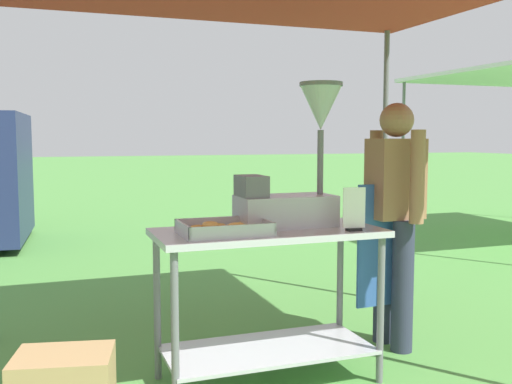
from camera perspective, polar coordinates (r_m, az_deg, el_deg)
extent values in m
plane|color=#519342|center=(8.30, -12.90, -4.41)|extent=(70.00, 70.00, 0.00)
cylinder|color=slate|center=(5.06, 12.34, 2.28)|extent=(0.04, 0.04, 2.26)
cube|color=#B7B7BC|center=(3.30, 1.18, -3.97)|extent=(1.27, 0.58, 0.04)
cube|color=#B7B7BC|center=(3.47, 1.16, -14.99)|extent=(1.17, 0.54, 0.02)
cylinder|color=slate|center=(3.02, -7.85, -13.48)|extent=(0.04, 0.04, 0.84)
cylinder|color=slate|center=(3.44, 11.98, -11.15)|extent=(0.04, 0.04, 0.84)
cylinder|color=slate|center=(3.47, -9.55, -10.98)|extent=(0.04, 0.04, 0.84)
cylinder|color=slate|center=(3.85, 8.13, -9.33)|extent=(0.04, 0.04, 0.84)
cube|color=#B7B7BC|center=(3.14, -3.08, -4.00)|extent=(0.46, 0.34, 0.01)
cube|color=#B7B7BC|center=(2.98, -2.18, -3.80)|extent=(0.46, 0.01, 0.06)
cube|color=#B7B7BC|center=(3.29, -3.90, -2.95)|extent=(0.46, 0.01, 0.06)
cube|color=#B7B7BC|center=(3.08, -7.13, -3.55)|extent=(0.01, 0.34, 0.06)
cube|color=#B7B7BC|center=(3.21, 0.80, -3.15)|extent=(0.01, 0.34, 0.06)
torus|color=#EAB251|center=(3.20, -2.23, -3.44)|extent=(0.12, 0.12, 0.03)
torus|color=#EAB251|center=(3.22, -0.54, -3.38)|extent=(0.10, 0.10, 0.03)
torus|color=#EAB251|center=(3.01, -4.84, -4.02)|extent=(0.09, 0.09, 0.03)
torus|color=#EAB251|center=(3.13, -0.16, -3.64)|extent=(0.09, 0.09, 0.03)
torus|color=#EAB251|center=(3.19, -5.66, -3.51)|extent=(0.09, 0.09, 0.03)
torus|color=#EAB251|center=(3.12, -2.16, -3.68)|extent=(0.12, 0.12, 0.03)
torus|color=#EAB251|center=(3.16, -3.71, -3.57)|extent=(0.11, 0.11, 0.03)
torus|color=#EAB251|center=(3.07, -3.25, -3.84)|extent=(0.11, 0.11, 0.03)
torus|color=#EAB251|center=(3.29, -1.16, -3.21)|extent=(0.12, 0.12, 0.03)
torus|color=#EAB251|center=(3.23, -3.67, -3.37)|extent=(0.11, 0.11, 0.03)
torus|color=#EAB251|center=(3.09, -4.94, -3.79)|extent=(0.12, 0.12, 0.03)
torus|color=#EAB251|center=(3.08, -1.89, -3.31)|extent=(0.12, 0.12, 0.03)
torus|color=#EAB251|center=(3.13, -4.45, -3.18)|extent=(0.11, 0.11, 0.03)
cube|color=#B7B7BC|center=(3.41, 2.88, -1.84)|extent=(0.56, 0.28, 0.18)
cube|color=slate|center=(3.32, -0.46, 0.57)|extent=(0.14, 0.22, 0.12)
cylinder|color=slate|center=(3.48, 6.25, 2.89)|extent=(0.04, 0.04, 0.38)
cone|color=#B7B7BC|center=(3.48, 6.30, 8.08)|extent=(0.24, 0.24, 0.25)
cylinder|color=slate|center=(3.49, 6.33, 10.34)|extent=(0.25, 0.25, 0.02)
cube|color=black|center=(3.30, 9.46, -3.59)|extent=(0.08, 0.05, 0.02)
cube|color=white|center=(3.28, 9.49, -1.51)|extent=(0.13, 0.02, 0.22)
cylinder|color=#2D3347|center=(3.96, 14.01, -8.84)|extent=(0.14, 0.14, 0.86)
cylinder|color=#2D3347|center=(4.12, 12.32, -8.26)|extent=(0.14, 0.14, 0.86)
cube|color=#9E704C|center=(3.93, 13.36, 1.26)|extent=(0.35, 0.24, 0.52)
cube|color=#335BA3|center=(3.92, 11.81, -5.08)|extent=(0.32, 0.04, 0.80)
cylinder|color=#9E704C|center=(3.76, 15.37, 1.42)|extent=(0.10, 0.10, 0.58)
cylinder|color=#9E704C|center=(4.11, 11.54, 1.83)|extent=(0.10, 0.10, 0.58)
sphere|color=#A87A56|center=(3.92, 13.48, 6.80)|extent=(0.22, 0.22, 0.22)
cylinder|color=slate|center=(8.83, 14.01, 3.23)|extent=(0.04, 0.04, 2.17)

